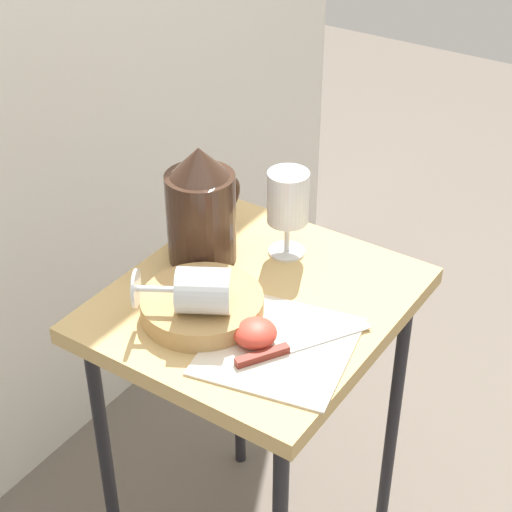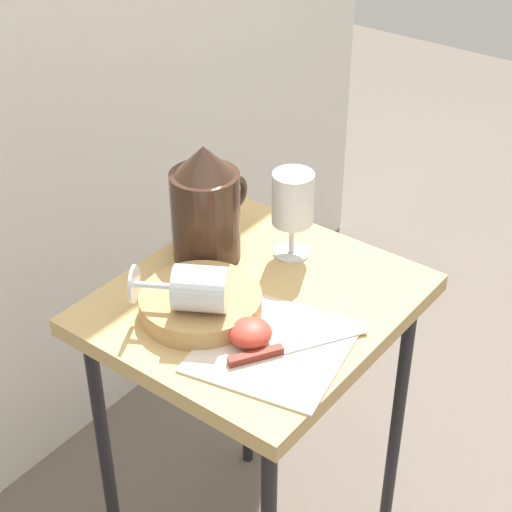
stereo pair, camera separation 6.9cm
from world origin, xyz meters
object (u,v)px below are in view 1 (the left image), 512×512
(table, at_px, (256,334))
(apple_half_left, at_px, (255,333))
(knife, at_px, (284,349))
(wine_glass_upright, at_px, (288,202))
(basket_tray, at_px, (202,306))
(wine_glass_tipped_near, at_px, (200,291))
(pitcher, at_px, (202,215))

(table, bearing_deg, apple_half_left, -146.91)
(table, height_order, knife, knife)
(table, distance_m, wine_glass_upright, 0.23)
(table, relative_size, basket_tray, 3.47)
(basket_tray, height_order, knife, basket_tray)
(basket_tray, xyz_separation_m, wine_glass_tipped_near, (-0.03, -0.02, 0.05))
(pitcher, height_order, apple_half_left, pitcher)
(basket_tray, distance_m, pitcher, 0.18)
(apple_half_left, distance_m, knife, 0.05)
(table, xyz_separation_m, apple_half_left, (-0.10, -0.07, 0.10))
(table, relative_size, apple_half_left, 10.15)
(table, relative_size, wine_glass_tipped_near, 4.23)
(table, bearing_deg, basket_tray, 152.81)
(table, height_order, wine_glass_upright, wine_glass_upright)
(pitcher, height_order, wine_glass_tipped_near, pitcher)
(basket_tray, relative_size, apple_half_left, 2.92)
(wine_glass_tipped_near, height_order, knife, wine_glass_tipped_near)
(wine_glass_tipped_near, bearing_deg, table, -12.71)
(wine_glass_upright, relative_size, apple_half_left, 2.38)
(table, distance_m, pitcher, 0.22)
(wine_glass_tipped_near, bearing_deg, basket_tray, 35.17)
(apple_half_left, xyz_separation_m, knife, (0.01, -0.05, -0.01))
(basket_tray, xyz_separation_m, wine_glass_upright, (0.22, -0.02, 0.08))
(wine_glass_tipped_near, distance_m, apple_half_left, 0.10)
(table, relative_size, knife, 3.36)
(basket_tray, relative_size, wine_glass_tipped_near, 1.22)
(pitcher, distance_m, apple_half_left, 0.26)
(wine_glass_tipped_near, relative_size, apple_half_left, 2.40)
(wine_glass_upright, bearing_deg, apple_half_left, -158.69)
(wine_glass_tipped_near, xyz_separation_m, knife, (0.02, -0.14, -0.06))
(apple_half_left, bearing_deg, pitcher, 54.69)
(wine_glass_tipped_near, bearing_deg, apple_half_left, -82.51)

